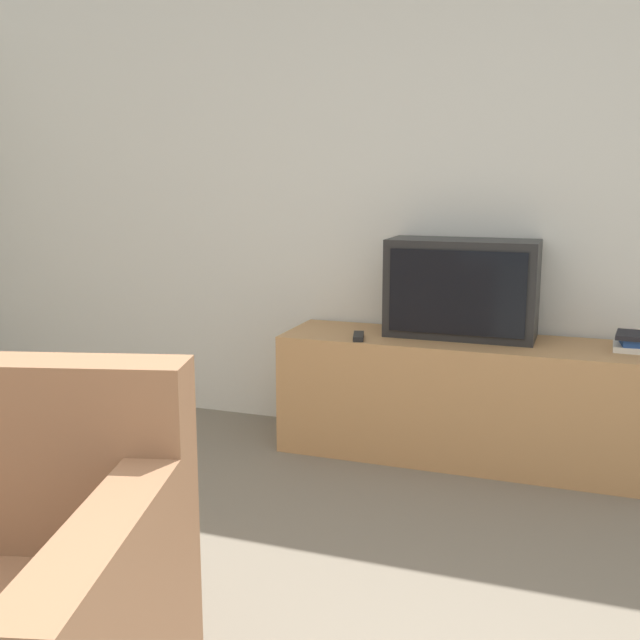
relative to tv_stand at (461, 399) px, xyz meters
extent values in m
cube|color=silver|center=(-0.15, 0.30, 1.00)|extent=(9.00, 0.06, 2.60)
cube|color=tan|center=(0.00, 0.00, 0.00)|extent=(1.78, 0.50, 0.60)
cube|color=black|center=(-0.03, 0.09, 0.54)|extent=(0.73, 0.32, 0.48)
cube|color=black|center=(-0.03, -0.08, 0.54)|extent=(0.65, 0.01, 0.40)
cube|color=silver|center=(0.76, 0.03, 0.31)|extent=(0.15, 0.18, 0.03)
cube|color=#23478E|center=(0.77, 0.02, 0.35)|extent=(0.12, 0.16, 0.03)
cube|color=black|center=(0.75, 0.02, 0.37)|extent=(0.13, 0.20, 0.02)
cube|color=black|center=(-0.49, -0.15, 0.31)|extent=(0.09, 0.17, 0.02)
camera|label=1|loc=(0.55, -3.60, 1.08)|focal=42.00mm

